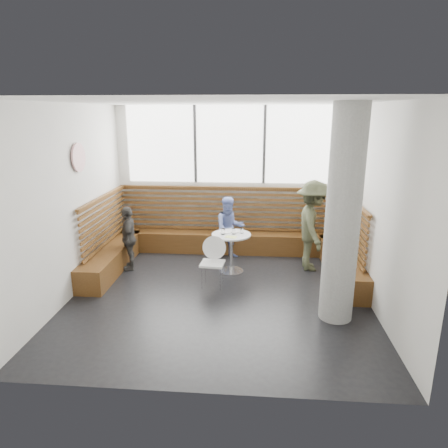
# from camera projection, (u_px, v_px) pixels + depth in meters

# --- Properties ---
(room) EXTENTS (5.00, 5.00, 3.20)m
(room) POSITION_uv_depth(u_px,v_px,m) (219.00, 205.00, 6.46)
(room) COLOR silver
(room) RESTS_ON ground
(booth) EXTENTS (5.00, 2.50, 1.44)m
(booth) POSITION_uv_depth(u_px,v_px,m) (227.00, 241.00, 8.48)
(booth) COLOR #4B2E12
(booth) RESTS_ON ground
(concrete_column) EXTENTS (0.50, 0.50, 3.20)m
(concrete_column) POSITION_uv_depth(u_px,v_px,m) (343.00, 217.00, 5.74)
(concrete_column) COLOR gray
(concrete_column) RESTS_ON ground
(wall_art) EXTENTS (0.03, 0.50, 0.50)m
(wall_art) POSITION_uv_depth(u_px,v_px,m) (79.00, 157.00, 6.85)
(wall_art) COLOR white
(wall_art) RESTS_ON room
(cafe_table) EXTENTS (0.76, 0.76, 0.78)m
(cafe_table) POSITION_uv_depth(u_px,v_px,m) (231.00, 245.00, 7.76)
(cafe_table) COLOR silver
(cafe_table) RESTS_ON ground
(cafe_chair) EXTENTS (0.43, 0.42, 0.90)m
(cafe_chair) POSITION_uv_depth(u_px,v_px,m) (213.00, 258.00, 7.17)
(cafe_chair) COLOR white
(cafe_chair) RESTS_ON ground
(adult_man) EXTENTS (0.71, 1.18, 1.79)m
(adult_man) POSITION_uv_depth(u_px,v_px,m) (312.00, 226.00, 7.83)
(adult_man) COLOR #42462F
(adult_man) RESTS_ON ground
(child_back) EXTENTS (0.78, 0.69, 1.34)m
(child_back) POSITION_uv_depth(u_px,v_px,m) (229.00, 228.00, 8.50)
(child_back) COLOR #7C8FD7
(child_back) RESTS_ON ground
(child_left) EXTENTS (0.49, 0.81, 1.28)m
(child_left) POSITION_uv_depth(u_px,v_px,m) (129.00, 238.00, 7.92)
(child_left) COLOR #423F3B
(child_left) RESTS_ON ground
(plate_near) EXTENTS (0.21, 0.21, 0.01)m
(plate_near) POSITION_uv_depth(u_px,v_px,m) (225.00, 232.00, 7.80)
(plate_near) COLOR white
(plate_near) RESTS_ON cafe_table
(plate_far) EXTENTS (0.19, 0.19, 0.01)m
(plate_far) POSITION_uv_depth(u_px,v_px,m) (235.00, 232.00, 7.83)
(plate_far) COLOR white
(plate_far) RESTS_ON cafe_table
(glass_left) EXTENTS (0.08, 0.08, 0.12)m
(glass_left) POSITION_uv_depth(u_px,v_px,m) (223.00, 231.00, 7.65)
(glass_left) COLOR white
(glass_left) RESTS_ON cafe_table
(glass_mid) EXTENTS (0.07, 0.07, 0.11)m
(glass_mid) POSITION_uv_depth(u_px,v_px,m) (234.00, 231.00, 7.67)
(glass_mid) COLOR white
(glass_mid) RESTS_ON cafe_table
(glass_right) EXTENTS (0.06, 0.06, 0.10)m
(glass_right) POSITION_uv_depth(u_px,v_px,m) (242.00, 231.00, 7.74)
(glass_right) COLOR white
(glass_right) RESTS_ON cafe_table
(menu_card) EXTENTS (0.25, 0.20, 0.00)m
(menu_card) POSITION_uv_depth(u_px,v_px,m) (231.00, 237.00, 7.51)
(menu_card) COLOR #A5C64C
(menu_card) RESTS_ON cafe_table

